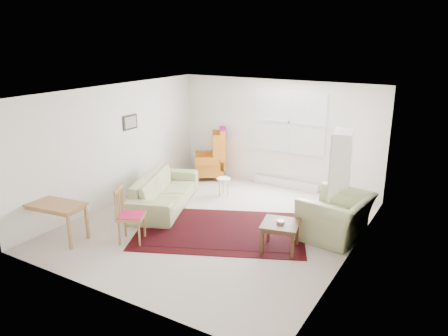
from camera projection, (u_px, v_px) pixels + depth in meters
The scene contains 10 objects.
room at pixel (222, 159), 8.10m from camera, with size 5.04×5.54×2.51m.
rug at pixel (220, 230), 8.03m from camera, with size 3.03×1.95×0.03m, color black, non-canonical shape.
sofa at pixel (164, 185), 9.08m from camera, with size 2.32×0.91×0.93m, color tan.
armchair at pixel (336, 213), 7.66m from camera, with size 1.21×1.05×0.94m, color tan.
wingback_chair at pixel (209, 153), 10.84m from camera, with size 0.74×0.78×1.28m, color orange, non-canonical shape.
coffee_table at pixel (280, 236), 7.27m from camera, with size 0.60×0.60×0.49m, color #472916, non-canonical shape.
stool at pixel (223, 187), 9.77m from camera, with size 0.30×0.30×0.41m, color white, non-canonical shape.
cabinet at pixel (340, 177), 8.27m from camera, with size 0.37×0.71×1.76m, color white, non-canonical shape.
desk at pixel (56, 221), 7.63m from camera, with size 1.07×0.53×0.67m, color #A17240, non-canonical shape.
desk_chair at pixel (131, 215), 7.50m from camera, with size 0.43×0.43×0.99m, color #A17240, non-canonical shape.
Camera 1 is at (4.01, -6.49, 3.46)m, focal length 35.00 mm.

